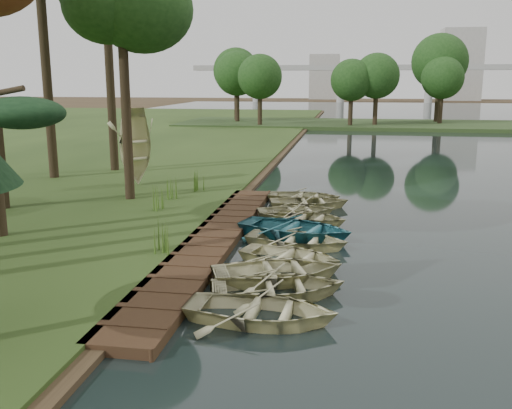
% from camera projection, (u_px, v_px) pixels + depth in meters
% --- Properties ---
extents(ground, '(300.00, 300.00, 0.00)m').
position_uv_depth(ground, '(260.00, 248.00, 18.54)').
color(ground, '#3D2F1D').
extents(boardwalk, '(1.60, 16.00, 0.30)m').
position_uv_depth(boardwalk, '(212.00, 241.00, 18.77)').
color(boardwalk, '#372415').
rests_on(boardwalk, ground).
extents(peninsula, '(50.00, 14.00, 0.45)m').
position_uv_depth(peninsula, '(397.00, 125.00, 65.38)').
color(peninsula, '#2A3F1C').
rests_on(peninsula, ground).
extents(far_trees, '(45.60, 5.60, 8.80)m').
position_uv_depth(far_trees, '(370.00, 70.00, 64.58)').
color(far_trees, black).
rests_on(far_trees, peninsula).
extents(bridge, '(95.90, 4.00, 8.60)m').
position_uv_depth(bridge, '(395.00, 72.00, 130.65)').
color(bridge, '#A5A5A0').
rests_on(bridge, ground).
extents(building_a, '(10.00, 8.00, 18.00)m').
position_uv_depth(building_a, '(460.00, 65.00, 146.67)').
color(building_a, '#A5A5A0').
rests_on(building_a, ground).
extents(building_b, '(8.00, 8.00, 12.00)m').
position_uv_depth(building_b, '(325.00, 77.00, 157.74)').
color(building_b, '#A5A5A0').
rests_on(building_b, ground).
extents(rowboat_0, '(3.58, 2.65, 0.71)m').
position_uv_depth(rowboat_0, '(261.00, 307.00, 12.69)').
color(rowboat_0, beige).
rests_on(rowboat_0, water).
extents(rowboat_1, '(3.89, 3.21, 0.70)m').
position_uv_depth(rowboat_1, '(278.00, 284.00, 14.13)').
color(rowboat_1, beige).
rests_on(rowboat_1, water).
extents(rowboat_2, '(4.24, 3.63, 0.74)m').
position_uv_depth(rowboat_2, '(279.00, 268.00, 15.25)').
color(rowboat_2, beige).
rests_on(rowboat_2, water).
extents(rowboat_3, '(3.57, 2.99, 0.63)m').
position_uv_depth(rowboat_3, '(290.00, 254.00, 16.70)').
color(rowboat_3, beige).
rests_on(rowboat_3, water).
extents(rowboat_4, '(3.70, 2.94, 0.69)m').
position_uv_depth(rowboat_4, '(297.00, 237.00, 18.33)').
color(rowboat_4, beige).
rests_on(rowboat_4, water).
extents(rowboat_5, '(4.59, 3.84, 0.82)m').
position_uv_depth(rowboat_5, '(295.00, 226.00, 19.43)').
color(rowboat_5, '#2D727E').
rests_on(rowboat_5, water).
extents(rowboat_6, '(3.66, 3.04, 0.65)m').
position_uv_depth(rowboat_6, '(305.00, 215.00, 21.36)').
color(rowboat_6, beige).
rests_on(rowboat_6, water).
extents(rowboat_7, '(3.62, 3.05, 0.64)m').
position_uv_depth(rowboat_7, '(297.00, 209.00, 22.42)').
color(rowboat_7, beige).
rests_on(rowboat_7, water).
extents(rowboat_8, '(3.79, 3.07, 0.69)m').
position_uv_depth(rowboat_8, '(310.00, 200.00, 23.93)').
color(rowboat_8, beige).
rests_on(rowboat_8, water).
extents(rowboat_9, '(3.27, 2.40, 0.66)m').
position_uv_depth(rowboat_9, '(304.00, 195.00, 25.17)').
color(rowboat_9, beige).
rests_on(rowboat_9, water).
extents(stored_rowboat, '(4.57, 4.24, 0.77)m').
position_uv_depth(stored_rowboat, '(136.00, 177.00, 27.84)').
color(stored_rowboat, beige).
rests_on(stored_rowboat, bank).
extents(reeds_0, '(0.60, 0.60, 1.00)m').
position_uv_depth(reeds_0, '(164.00, 236.00, 16.95)').
color(reeds_0, '#3F661E').
rests_on(reeds_0, bank).
extents(reeds_1, '(0.60, 0.60, 0.97)m').
position_uv_depth(reeds_1, '(156.00, 198.00, 22.48)').
color(reeds_1, '#3F661E').
rests_on(reeds_1, bank).
extents(reeds_2, '(0.60, 0.60, 1.04)m').
position_uv_depth(reeds_2, '(170.00, 187.00, 24.49)').
color(reeds_2, '#3F661E').
rests_on(reeds_2, bank).
extents(reeds_3, '(0.60, 0.60, 0.93)m').
position_uv_depth(reeds_3, '(199.00, 181.00, 26.28)').
color(reeds_3, '#3F661E').
rests_on(reeds_3, bank).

